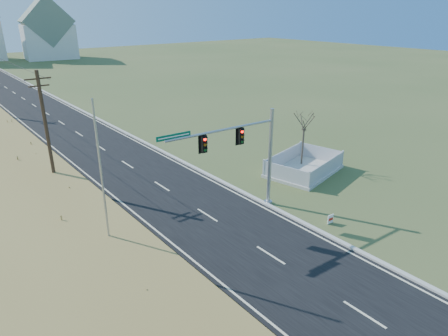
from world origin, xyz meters
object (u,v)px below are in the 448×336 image
traffic_signal_mast (249,152)px  open_sign (330,219)px  bare_tree (305,120)px  flagpole (104,199)px  fence_enclosure (304,169)px

traffic_signal_mast → open_sign: bearing=-54.4°
traffic_signal_mast → open_sign: traffic_signal_mast is taller
traffic_signal_mast → bare_tree: 9.77m
open_sign → bare_tree: bare_tree is taller
flagpole → bare_tree: size_ratio=1.71×
traffic_signal_mast → flagpole: (-9.65, 0.73, -0.70)m
fence_enclosure → open_sign: (-5.37, -6.89, 0.04)m
traffic_signal_mast → flagpole: 9.70m
fence_enclosure → bare_tree: 4.16m
fence_enclosure → open_sign: bearing=-140.6°
fence_enclosure → bare_tree: bearing=36.6°
traffic_signal_mast → open_sign: size_ratio=14.16×
fence_enclosure → bare_tree: (0.90, 1.04, 3.92)m
open_sign → flagpole: 14.11m
flagpole → bare_tree: 19.05m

